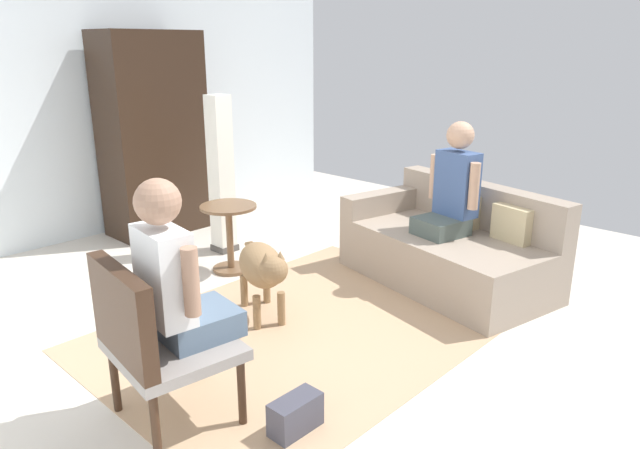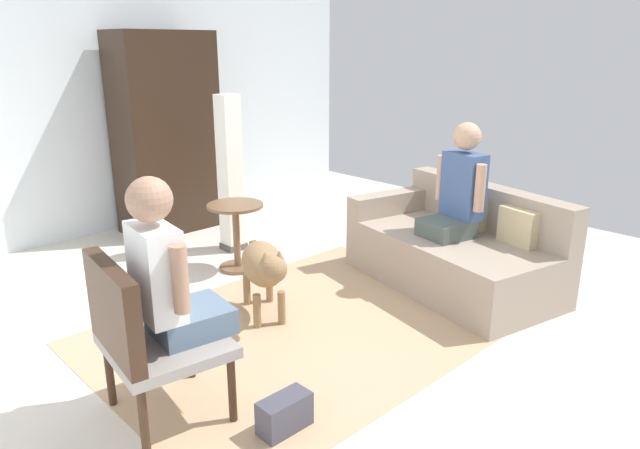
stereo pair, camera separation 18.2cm
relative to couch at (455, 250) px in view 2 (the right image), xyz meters
The scene contains 12 objects.
ground_plane 1.34m from the couch, 167.56° to the left, with size 7.33×7.33×0.00m, color beige.
back_wall 3.76m from the couch, 110.61° to the left, with size 6.19×0.12×2.54m, color silver.
area_rug 1.49m from the couch, behind, with size 2.83×2.07×0.01m, color tan.
couch is the anchor object (origin of this frame).
armchair 2.76m from the couch, behind, with size 0.65×0.70×0.92m.
person_on_couch 0.53m from the couch, 151.51° to the right, with size 0.49×0.49×0.90m.
person_on_armchair 2.65m from the couch, behind, with size 0.50×0.50×0.87m.
round_end_table 1.88m from the couch, 126.52° to the left, with size 0.49×0.49×0.60m.
dog 1.65m from the couch, 158.78° to the left, with size 0.52×0.82×0.62m.
column_lamp 2.18m from the couch, 113.00° to the left, with size 0.20×0.20×1.49m.
armoire_cabinet 3.21m from the couch, 106.93° to the left, with size 1.00×0.56×2.05m, color black.
handbag 2.34m from the couch, 167.43° to the right, with size 0.28×0.14×0.19m, color #3F3F4C.
Camera 2 is at (-2.63, -2.77, 1.92)m, focal length 32.51 mm.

